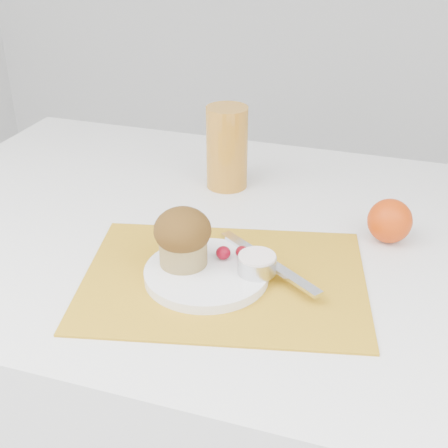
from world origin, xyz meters
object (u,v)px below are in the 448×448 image
(plate, at_px, (206,273))
(table, at_px, (230,399))
(juice_glass, at_px, (227,148))
(orange, at_px, (390,221))
(muffin, at_px, (183,236))

(plate, bearing_deg, table, 94.50)
(juice_glass, bearing_deg, orange, -20.58)
(juice_glass, relative_size, muffin, 1.73)
(table, distance_m, juice_glass, 0.48)
(plate, relative_size, orange, 2.54)
(table, xyz_separation_m, muffin, (-0.03, -0.15, 0.44))
(table, relative_size, juice_glass, 7.83)
(table, height_order, orange, orange)
(orange, distance_m, juice_glass, 0.33)
(table, relative_size, orange, 17.08)
(table, height_order, muffin, muffin)
(plate, bearing_deg, muffin, 170.51)
(plate, relative_size, muffin, 2.01)
(plate, height_order, juice_glass, juice_glass)
(plate, xyz_separation_m, muffin, (-0.04, 0.01, 0.05))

